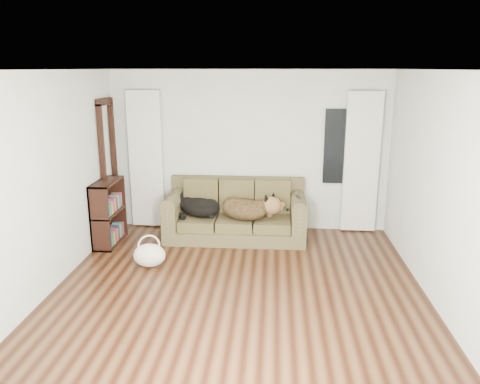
# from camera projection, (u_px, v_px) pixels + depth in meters

# --- Properties ---
(floor) EXTENTS (5.00, 5.00, 0.00)m
(floor) POSITION_uv_depth(u_px,v_px,m) (237.00, 296.00, 5.55)
(floor) COLOR black
(floor) RESTS_ON ground
(ceiling) EXTENTS (5.00, 5.00, 0.00)m
(ceiling) POSITION_uv_depth(u_px,v_px,m) (237.00, 70.00, 4.88)
(ceiling) COLOR white
(ceiling) RESTS_ON ground
(wall_back) EXTENTS (4.50, 0.04, 2.60)m
(wall_back) POSITION_uv_depth(u_px,v_px,m) (249.00, 151.00, 7.62)
(wall_back) COLOR silver
(wall_back) RESTS_ON ground
(wall_left) EXTENTS (0.04, 5.00, 2.60)m
(wall_left) POSITION_uv_depth(u_px,v_px,m) (42.00, 186.00, 5.38)
(wall_left) COLOR silver
(wall_left) RESTS_ON ground
(wall_right) EXTENTS (0.04, 5.00, 2.60)m
(wall_right) POSITION_uv_depth(u_px,v_px,m) (444.00, 194.00, 5.05)
(wall_right) COLOR silver
(wall_right) RESTS_ON ground
(curtain_left) EXTENTS (0.55, 0.08, 2.25)m
(curtain_left) POSITION_uv_depth(u_px,v_px,m) (146.00, 160.00, 7.71)
(curtain_left) COLOR silver
(curtain_left) RESTS_ON ground
(curtain_right) EXTENTS (0.55, 0.08, 2.25)m
(curtain_right) POSITION_uv_depth(u_px,v_px,m) (361.00, 163.00, 7.46)
(curtain_right) COLOR silver
(curtain_right) RESTS_ON ground
(window_pane) EXTENTS (0.50, 0.03, 1.20)m
(window_pane) POSITION_uv_depth(u_px,v_px,m) (340.00, 147.00, 7.47)
(window_pane) COLOR black
(window_pane) RESTS_ON wall_back
(door_casing) EXTENTS (0.07, 0.60, 2.10)m
(door_casing) POSITION_uv_depth(u_px,v_px,m) (109.00, 170.00, 7.41)
(door_casing) COLOR black
(door_casing) RESTS_ON ground
(sofa) EXTENTS (2.17, 0.94, 0.89)m
(sofa) POSITION_uv_depth(u_px,v_px,m) (236.00, 210.00, 7.35)
(sofa) COLOR #453F29
(sofa) RESTS_ON floor
(dog_black_lab) EXTENTS (0.84, 0.76, 0.29)m
(dog_black_lab) POSITION_uv_depth(u_px,v_px,m) (197.00, 208.00, 7.38)
(dog_black_lab) COLOR black
(dog_black_lab) RESTS_ON sofa
(dog_shepherd) EXTENTS (0.94, 0.83, 0.34)m
(dog_shepherd) POSITION_uv_depth(u_px,v_px,m) (248.00, 210.00, 7.23)
(dog_shepherd) COLOR black
(dog_shepherd) RESTS_ON sofa
(tv_remote) EXTENTS (0.09, 0.20, 0.02)m
(tv_remote) POSITION_uv_depth(u_px,v_px,m) (298.00, 197.00, 7.08)
(tv_remote) COLOR black
(tv_remote) RESTS_ON sofa
(tote_bag) EXTENTS (0.45, 0.36, 0.32)m
(tote_bag) POSITION_uv_depth(u_px,v_px,m) (149.00, 255.00, 6.34)
(tote_bag) COLOR white
(tote_bag) RESTS_ON floor
(bookshelf) EXTENTS (0.39, 0.82, 0.98)m
(bookshelf) POSITION_uv_depth(u_px,v_px,m) (108.00, 212.00, 7.10)
(bookshelf) COLOR black
(bookshelf) RESTS_ON floor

